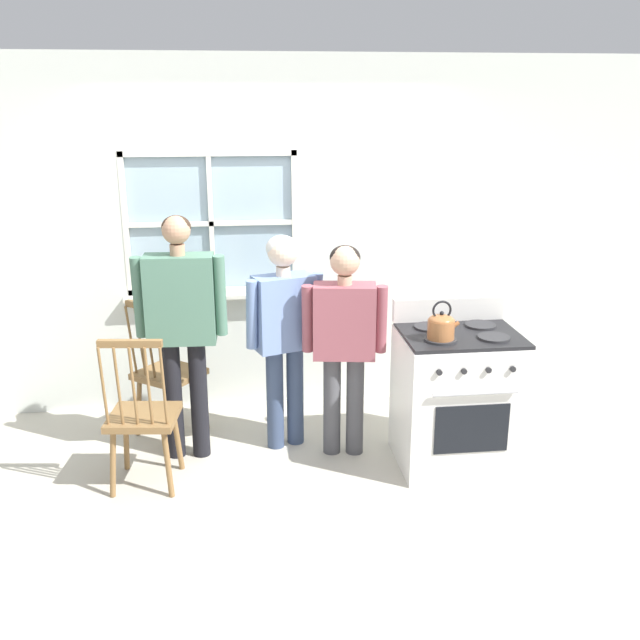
{
  "coord_description": "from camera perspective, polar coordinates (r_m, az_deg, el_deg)",
  "views": [
    {
      "loc": [
        -0.26,
        -4.03,
        2.39
      ],
      "look_at": [
        0.27,
        0.36,
        1.0
      ],
      "focal_mm": 40.0,
      "sensor_mm": 36.0,
      "label": 1
    }
  ],
  "objects": [
    {
      "name": "ground_plane",
      "position": [
        4.69,
        -2.8,
        -13.21
      ],
      "size": [
        16.0,
        16.0,
        0.0
      ],
      "primitive_type": "plane",
      "color": "#B2AD9E"
    },
    {
      "name": "wall_back",
      "position": [
        5.54,
        -3.8,
        6.47
      ],
      "size": [
        6.4,
        0.16,
        2.7
      ],
      "color": "silver",
      "rests_on": "ground_plane"
    },
    {
      "name": "chair_by_window",
      "position": [
        4.64,
        -14.01,
        -7.61
      ],
      "size": [
        0.46,
        0.45,
        1.04
      ],
      "rotation": [
        0.0,
        0.0,
        3.02
      ],
      "color": "olive",
      "rests_on": "ground_plane"
    },
    {
      "name": "chair_near_wall",
      "position": [
        5.3,
        -12.14,
        -4.27
      ],
      "size": [
        0.58,
        0.57,
        1.04
      ],
      "rotation": [
        0.0,
        0.0,
        2.47
      ],
      "color": "olive",
      "rests_on": "ground_plane"
    },
    {
      "name": "person_elderly_left",
      "position": [
        4.77,
        -11.04,
        0.27
      ],
      "size": [
        0.6,
        0.23,
        1.67
      ],
      "rotation": [
        0.0,
        0.0,
        -0.04
      ],
      "color": "black",
      "rests_on": "ground_plane"
    },
    {
      "name": "person_teen_center",
      "position": [
        4.86,
        -2.9,
        -0.11
      ],
      "size": [
        0.56,
        0.33,
        1.52
      ],
      "rotation": [
        0.0,
        0.0,
        0.33
      ],
      "color": "#384766",
      "rests_on": "ground_plane"
    },
    {
      "name": "person_adult_right",
      "position": [
        4.76,
        1.95,
        -0.96
      ],
      "size": [
        0.57,
        0.27,
        1.47
      ],
      "rotation": [
        0.0,
        0.0,
        -0.15
      ],
      "color": "#4C4C51",
      "rests_on": "ground_plane"
    },
    {
      "name": "stove",
      "position": [
        4.87,
        10.89,
        -6.07
      ],
      "size": [
        0.77,
        0.68,
        1.08
      ],
      "color": "white",
      "rests_on": "ground_plane"
    },
    {
      "name": "kettle",
      "position": [
        4.51,
        9.68,
        -0.44
      ],
      "size": [
        0.21,
        0.17,
        0.25
      ],
      "color": "#A86638",
      "rests_on": "stove"
    },
    {
      "name": "potted_plant",
      "position": [
        5.52,
        -10.03,
        3.03
      ],
      "size": [
        0.12,
        0.12,
        0.31
      ],
      "color": "#935B3D",
      "rests_on": "wall_back"
    }
  ]
}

